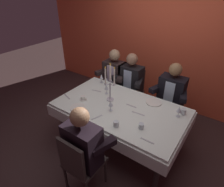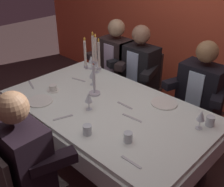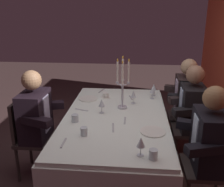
# 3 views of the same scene
# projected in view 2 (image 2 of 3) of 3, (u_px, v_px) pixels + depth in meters

# --- Properties ---
(ground_plane) EXTENTS (12.00, 12.00, 0.00)m
(ground_plane) POSITION_uv_depth(u_px,v_px,m) (107.00, 166.00, 2.82)
(ground_plane) COLOR #3C2928
(back_wall) EXTENTS (6.00, 0.12, 2.70)m
(back_wall) POSITION_uv_depth(u_px,v_px,m) (205.00, 8.00, 3.21)
(back_wall) COLOR #E15436
(back_wall) RESTS_ON ground_plane
(dining_table) EXTENTS (1.94, 1.14, 0.74)m
(dining_table) POSITION_uv_depth(u_px,v_px,m) (106.00, 116.00, 2.52)
(dining_table) COLOR white
(dining_table) RESTS_ON ground_plane
(candelabra) EXTENTS (0.15, 0.17, 0.61)m
(candelabra) POSITION_uv_depth(u_px,v_px,m) (94.00, 68.00, 2.50)
(candelabra) COLOR silver
(candelabra) RESTS_ON dining_table
(dinner_plate_0) EXTENTS (0.23, 0.23, 0.01)m
(dinner_plate_0) POSITION_uv_depth(u_px,v_px,m) (40.00, 101.00, 2.51)
(dinner_plate_0) COLOR white
(dinner_plate_0) RESTS_ON dining_table
(dinner_plate_1) EXTENTS (0.24, 0.24, 0.01)m
(dinner_plate_1) POSITION_uv_depth(u_px,v_px,m) (164.00, 103.00, 2.47)
(dinner_plate_1) COLOR white
(dinner_plate_1) RESTS_ON dining_table
(wine_glass_0) EXTENTS (0.07, 0.07, 0.16)m
(wine_glass_0) POSITION_uv_depth(u_px,v_px,m) (97.00, 63.00, 3.02)
(wine_glass_0) COLOR silver
(wine_glass_0) RESTS_ON dining_table
(wine_glass_1) EXTENTS (0.07, 0.07, 0.16)m
(wine_glass_1) POSITION_uv_depth(u_px,v_px,m) (91.00, 60.00, 3.11)
(wine_glass_1) COLOR silver
(wine_glass_1) RESTS_ON dining_table
(wine_glass_2) EXTENTS (0.07, 0.07, 0.16)m
(wine_glass_2) POSITION_uv_depth(u_px,v_px,m) (201.00, 116.00, 2.09)
(wine_glass_2) COLOR silver
(wine_glass_2) RESTS_ON dining_table
(wine_glass_3) EXTENTS (0.07, 0.07, 0.16)m
(wine_glass_3) POSITION_uv_depth(u_px,v_px,m) (92.00, 75.00, 2.76)
(wine_glass_3) COLOR silver
(wine_glass_3) RESTS_ON dining_table
(wine_glass_4) EXTENTS (0.07, 0.07, 0.16)m
(wine_glass_4) POSITION_uv_depth(u_px,v_px,m) (89.00, 98.00, 2.34)
(wine_glass_4) COLOR silver
(wine_glass_4) RESTS_ON dining_table
(water_tumbler_0) EXTENTS (0.07, 0.07, 0.08)m
(water_tumbler_0) POSITION_uv_depth(u_px,v_px,m) (210.00, 121.00, 2.17)
(water_tumbler_0) COLOR silver
(water_tumbler_0) RESTS_ON dining_table
(water_tumbler_1) EXTENTS (0.07, 0.07, 0.08)m
(water_tumbler_1) POSITION_uv_depth(u_px,v_px,m) (128.00, 137.00, 1.99)
(water_tumbler_1) COLOR silver
(water_tumbler_1) RESTS_ON dining_table
(water_tumbler_2) EXTENTS (0.07, 0.07, 0.08)m
(water_tumbler_2) POSITION_uv_depth(u_px,v_px,m) (87.00, 130.00, 2.07)
(water_tumbler_2) COLOR silver
(water_tumbler_2) RESTS_ON dining_table
(coffee_cup_0) EXTENTS (0.13, 0.12, 0.06)m
(coffee_cup_0) POSITION_uv_depth(u_px,v_px,m) (53.00, 88.00, 2.69)
(coffee_cup_0) COLOR white
(coffee_cup_0) RESTS_ON dining_table
(fork_0) EXTENTS (0.07, 0.17, 0.01)m
(fork_0) POSITION_uv_depth(u_px,v_px,m) (63.00, 118.00, 2.28)
(fork_0) COLOR #B7B7BC
(fork_0) RESTS_ON dining_table
(fork_1) EXTENTS (0.17, 0.02, 0.01)m
(fork_1) POSITION_uv_depth(u_px,v_px,m) (131.00, 162.00, 1.81)
(fork_1) COLOR #B7B7BC
(fork_1) RESTS_ON dining_table
(spoon_2) EXTENTS (0.17, 0.06, 0.01)m
(spoon_2) POSITION_uv_depth(u_px,v_px,m) (79.00, 80.00, 2.91)
(spoon_2) COLOR #B7B7BC
(spoon_2) RESTS_ON dining_table
(fork_3) EXTENTS (0.17, 0.02, 0.01)m
(fork_3) POSITION_uv_depth(u_px,v_px,m) (125.00, 105.00, 2.45)
(fork_3) COLOR #B7B7BC
(fork_3) RESTS_ON dining_table
(knife_4) EXTENTS (0.19, 0.04, 0.01)m
(knife_4) POSITION_uv_depth(u_px,v_px,m) (132.00, 118.00, 2.27)
(knife_4) COLOR #B7B7BC
(knife_4) RESTS_ON dining_table
(knife_5) EXTENTS (0.19, 0.08, 0.01)m
(knife_5) POSITION_uv_depth(u_px,v_px,m) (31.00, 84.00, 2.81)
(knife_5) COLOR #B7B7BC
(knife_5) RESTS_ON dining_table
(seated_diner_0) EXTENTS (0.63, 0.48, 1.24)m
(seated_diner_0) POSITION_uv_depth(u_px,v_px,m) (117.00, 59.00, 3.45)
(seated_diner_0) COLOR #332928
(seated_diner_0) RESTS_ON ground_plane
(seated_diner_1) EXTENTS (0.63, 0.48, 1.24)m
(seated_diner_1) POSITION_uv_depth(u_px,v_px,m) (140.00, 67.00, 3.22)
(seated_diner_1) COLOR #332928
(seated_diner_1) RESTS_ON ground_plane
(seated_diner_2) EXTENTS (0.63, 0.48, 1.24)m
(seated_diner_2) POSITION_uv_depth(u_px,v_px,m) (22.00, 157.00, 1.87)
(seated_diner_2) COLOR #332928
(seated_diner_2) RESTS_ON ground_plane
(seated_diner_3) EXTENTS (0.63, 0.48, 1.24)m
(seated_diner_3) POSITION_uv_depth(u_px,v_px,m) (201.00, 89.00, 2.74)
(seated_diner_3) COLOR #332928
(seated_diner_3) RESTS_ON ground_plane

